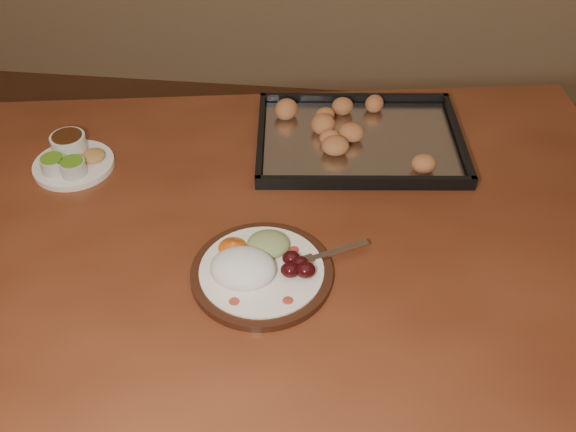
# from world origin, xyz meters

# --- Properties ---
(dining_table) EXTENTS (1.63, 1.14, 0.75)m
(dining_table) POSITION_xyz_m (-0.02, 0.24, 0.65)
(dining_table) COLOR brown
(dining_table) RESTS_ON ground
(dinner_plate) EXTENTS (0.30, 0.24, 0.05)m
(dinner_plate) POSITION_xyz_m (0.01, 0.11, 0.77)
(dinner_plate) COLOR black
(dinner_plate) RESTS_ON dining_table
(condiment_saucer) EXTENTS (0.16, 0.16, 0.05)m
(condiment_saucer) POSITION_xyz_m (-0.41, 0.37, 0.77)
(condiment_saucer) COLOR white
(condiment_saucer) RESTS_ON dining_table
(baking_tray) EXTENTS (0.46, 0.36, 0.04)m
(baking_tray) POSITION_xyz_m (0.16, 0.52, 0.76)
(baking_tray) COLOR black
(baking_tray) RESTS_ON dining_table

